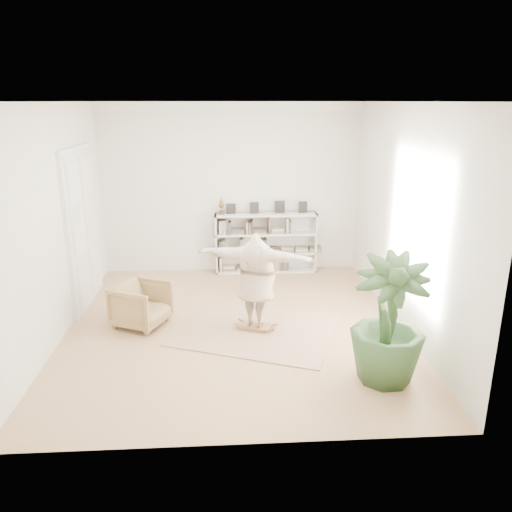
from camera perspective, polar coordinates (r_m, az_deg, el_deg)
The scene contains 9 objects.
floor at distance 8.43m, azimuth -2.46°, elevation -8.06°, with size 6.00×6.00×0.00m, color tan.
room_shell at distance 10.56m, azimuth -3.07°, elevation 16.74°, with size 6.00×6.00×6.00m.
doors at distance 9.54m, azimuth -19.21°, elevation 2.94°, with size 0.09×1.78×2.92m.
bookshelf at distance 10.88m, azimuth 1.10°, elevation 1.44°, with size 2.20×0.35×1.64m.
armchair at distance 8.56m, azimuth -12.98°, elevation -5.42°, with size 0.78×0.81×0.73m, color tan.
rug at distance 8.31m, azimuth 0.03°, elevation -8.36°, with size 2.50×2.00×0.02m, color tan.
rocker_board at distance 8.29m, azimuth 0.03°, elevation -8.01°, with size 0.55×0.44×0.10m.
person at distance 7.96m, azimuth 0.03°, elevation -2.54°, with size 1.93×0.52×1.57m, color #C0A690.
houseplant at distance 6.79m, azimuth 14.89°, elevation -7.11°, with size 0.98×0.98×1.74m, color #2C4A25.
Camera 1 is at (-0.12, -7.62, 3.61)m, focal length 35.00 mm.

